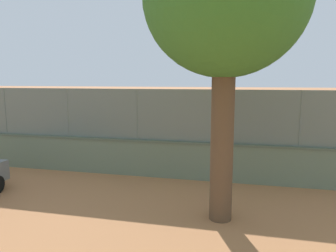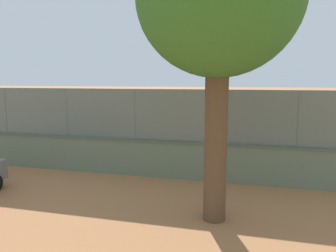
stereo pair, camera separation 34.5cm
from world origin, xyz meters
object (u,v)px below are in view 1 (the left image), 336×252
Objects in this scene: sports_ball at (145,153)px; spare_ball_by_wall at (126,161)px; player_foreground_swinging at (213,121)px; player_near_wall_returning at (136,134)px; tree_beyond_parking_far at (226,1)px.

spare_ball_by_wall is (0.42, 1.62, -0.00)m from sports_ball.
spare_ball_by_wall is at bearing 69.32° from player_foreground_swinging.
player_near_wall_returning is 7.15m from player_foreground_swinging.
spare_ball_by_wall is (-0.39, 2.71, -0.78)m from player_near_wall_returning.
player_foreground_swinging is 7.80m from sports_ball.
tree_beyond_parking_far is (-1.17, 13.83, 4.85)m from player_foreground_swinging.
spare_ball_by_wall is (3.33, 8.82, -0.82)m from player_foreground_swinging.
player_near_wall_returning is 10.37m from tree_beyond_parking_far.
sports_ball is 9.64m from tree_beyond_parking_far.
sports_ball is at bearing -104.43° from spare_ball_by_wall.
sports_ball is 0.03× the size of tree_beyond_parking_far.
player_near_wall_returning is at bearing -81.86° from spare_ball_by_wall.
player_foreground_swinging is 14.70m from tree_beyond_parking_far.
tree_beyond_parking_far reaches higher than player_near_wall_returning.
tree_beyond_parking_far is (-4.89, 7.72, 4.90)m from player_near_wall_returning.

